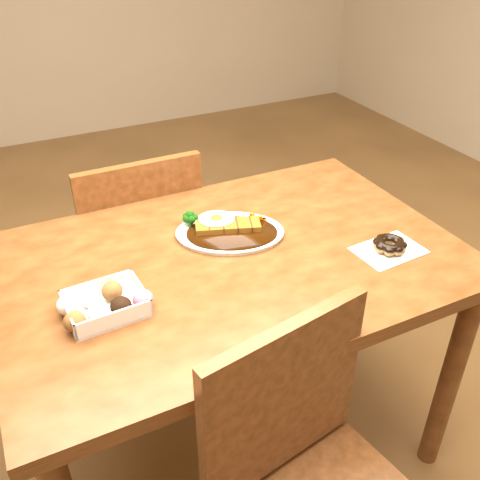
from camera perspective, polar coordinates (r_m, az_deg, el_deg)
name	(u,v)px	position (r m, az deg, el deg)	size (l,w,h in m)	color
ground	(234,438)	(1.93, -0.69, -20.40)	(6.00, 6.00, 0.00)	brown
table	(232,286)	(1.46, -0.86, -4.91)	(1.20, 0.80, 0.75)	#47250E
chair_far	(138,251)	(1.94, -10.82, -1.15)	(0.42, 0.42, 0.87)	#47250E
katsu_curry_plate	(228,230)	(1.48, -1.29, 1.09)	(0.35, 0.31, 0.06)	white
donut_box	(104,304)	(1.24, -14.31, -6.63)	(0.21, 0.14, 0.05)	white
pon_de_ring	(390,245)	(1.47, 15.67, -0.51)	(0.19, 0.14, 0.03)	silver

